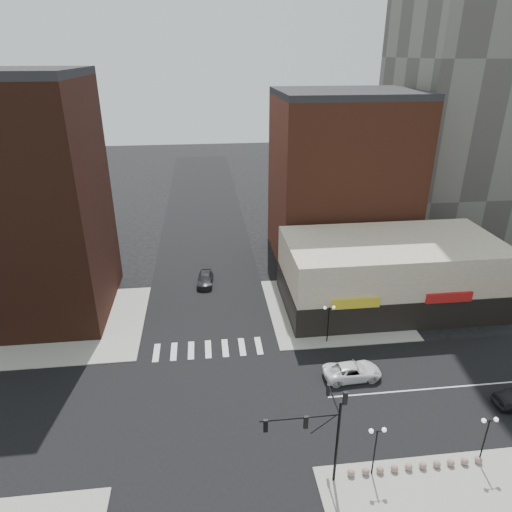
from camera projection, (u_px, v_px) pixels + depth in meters
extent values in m
plane|color=black|center=(212.00, 407.00, 38.17)|extent=(240.00, 240.00, 0.00)
cube|color=black|center=(212.00, 407.00, 38.16)|extent=(200.00, 14.00, 0.02)
cube|color=black|center=(212.00, 407.00, 38.16)|extent=(14.00, 200.00, 0.02)
cube|color=gray|center=(75.00, 324.00, 49.73)|extent=(15.00, 15.00, 0.12)
cube|color=gray|center=(333.00, 308.00, 52.82)|extent=(15.00, 15.00, 0.12)
cube|color=#3D1E13|center=(20.00, 205.00, 47.78)|extent=(16.00, 15.00, 25.00)
cube|color=brown|center=(341.00, 181.00, 62.41)|extent=(18.00, 15.00, 22.00)
cube|color=beige|center=(390.00, 273.00, 52.36)|extent=(24.00, 12.00, 8.00)
cube|color=black|center=(387.00, 290.00, 53.30)|extent=(24.20, 12.20, 3.40)
cylinder|color=black|center=(337.00, 443.00, 30.18)|extent=(0.18, 0.18, 7.00)
cylinder|color=black|center=(300.00, 418.00, 28.88)|extent=(5.20, 0.11, 0.11)
cylinder|color=black|center=(324.00, 424.00, 29.34)|extent=(1.72, 0.06, 1.46)
cylinder|color=black|center=(334.00, 398.00, 30.51)|extent=(0.11, 3.00, 0.11)
cube|color=black|center=(266.00, 426.00, 28.81)|extent=(0.28, 0.18, 0.95)
sphere|color=red|center=(266.00, 422.00, 28.68)|extent=(0.16, 0.16, 0.16)
cube|color=black|center=(306.00, 422.00, 29.08)|extent=(0.28, 0.18, 0.95)
sphere|color=red|center=(306.00, 419.00, 28.96)|extent=(0.16, 0.16, 0.16)
cube|color=black|center=(328.00, 390.00, 31.86)|extent=(0.18, 0.28, 0.95)
sphere|color=red|center=(328.00, 387.00, 31.73)|extent=(0.16, 0.16, 0.16)
cube|color=black|center=(345.00, 398.00, 28.65)|extent=(0.28, 0.18, 0.95)
sphere|color=red|center=(346.00, 394.00, 28.53)|extent=(0.16, 0.16, 0.16)
cylinder|color=black|center=(375.00, 452.00, 31.23)|extent=(0.11, 0.11, 4.00)
cylinder|color=black|center=(378.00, 432.00, 30.45)|extent=(0.90, 0.06, 0.06)
sphere|color=white|center=(371.00, 431.00, 30.36)|extent=(0.32, 0.32, 0.32)
sphere|color=white|center=(384.00, 430.00, 30.45)|extent=(0.32, 0.32, 0.32)
cylinder|color=black|center=(484.00, 442.00, 32.08)|extent=(0.11, 0.11, 4.00)
cylinder|color=black|center=(490.00, 421.00, 31.30)|extent=(0.90, 0.06, 0.06)
sphere|color=white|center=(484.00, 421.00, 31.21)|extent=(0.32, 0.32, 0.32)
sphere|color=white|center=(496.00, 419.00, 31.31)|extent=(0.32, 0.32, 0.32)
cylinder|color=black|center=(328.00, 325.00, 45.83)|extent=(0.11, 0.11, 4.00)
cylinder|color=black|center=(329.00, 308.00, 45.05)|extent=(0.90, 0.06, 0.06)
sphere|color=white|center=(325.00, 308.00, 44.96)|extent=(0.32, 0.32, 0.32)
sphere|color=white|center=(334.00, 307.00, 45.05)|extent=(0.32, 0.32, 0.32)
sphere|color=gray|center=(351.00, 473.00, 31.78)|extent=(0.53, 0.53, 0.53)
sphere|color=gray|center=(366.00, 471.00, 31.89)|extent=(0.53, 0.53, 0.53)
sphere|color=gray|center=(380.00, 470.00, 32.00)|extent=(0.53, 0.53, 0.53)
sphere|color=gray|center=(394.00, 468.00, 32.11)|extent=(0.53, 0.53, 0.53)
sphere|color=gray|center=(409.00, 467.00, 32.23)|extent=(0.53, 0.53, 0.53)
sphere|color=gray|center=(423.00, 465.00, 32.34)|extent=(0.53, 0.53, 0.53)
sphere|color=gray|center=(437.00, 464.00, 32.45)|extent=(0.53, 0.53, 0.53)
sphere|color=gray|center=(451.00, 463.00, 32.56)|extent=(0.53, 0.53, 0.53)
sphere|color=gray|center=(465.00, 461.00, 32.67)|extent=(0.53, 0.53, 0.53)
sphere|color=gray|center=(478.00, 460.00, 32.79)|extent=(0.53, 0.53, 0.53)
imported|color=white|center=(352.00, 371.00, 41.33)|extent=(5.39, 2.70, 1.47)
imported|color=black|center=(205.00, 279.00, 58.16)|extent=(2.33, 4.91, 1.38)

